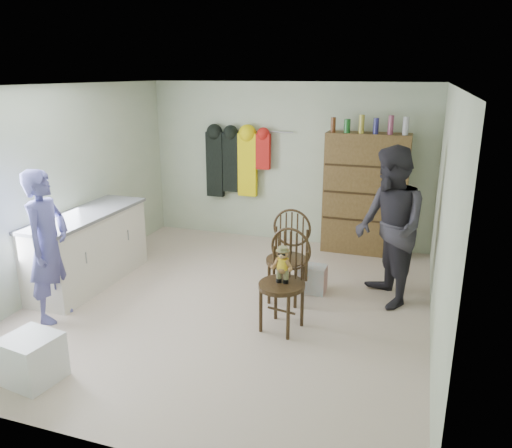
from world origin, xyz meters
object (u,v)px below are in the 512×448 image
(counter, at_px, (88,248))
(chair_front, at_px, (284,274))
(chair_far, at_px, (288,253))
(dresser, at_px, (365,194))

(counter, distance_m, chair_front, 2.72)
(chair_far, relative_size, dresser, 0.53)
(dresser, bearing_deg, chair_far, -108.49)
(chair_front, bearing_deg, chair_far, 113.51)
(counter, distance_m, chair_far, 2.58)
(chair_front, xyz_separation_m, dresser, (0.50, 2.65, 0.30))
(dresser, bearing_deg, counter, -144.31)
(counter, bearing_deg, chair_far, 8.01)
(counter, xyz_separation_m, dresser, (3.20, 2.30, 0.44))
(dresser, bearing_deg, chair_front, -100.74)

